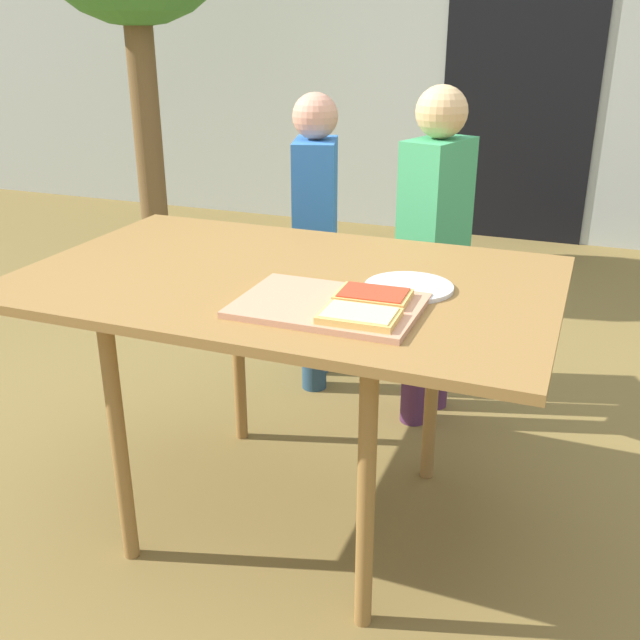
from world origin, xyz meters
TOP-DOWN VIEW (x-y plane):
  - ground_plane at (0.00, 0.00)m, footprint 16.00×16.00m
  - house_door at (0.16, 3.08)m, footprint 0.90×0.02m
  - dining_table at (0.00, 0.00)m, footprint 1.28×0.82m
  - cutting_board at (0.17, -0.17)m, footprint 0.39×0.27m
  - pizza_slice_near_right at (0.26, -0.24)m, footprint 0.16×0.11m
  - pizza_slice_far_right at (0.25, -0.12)m, footprint 0.16×0.11m
  - plate_white_right at (0.30, 0.01)m, footprint 0.20×0.20m
  - child_left at (-0.24, 0.79)m, footprint 0.20×0.27m
  - child_right at (0.21, 0.68)m, footprint 0.20×0.27m

SIDE VIEW (x-z plane):
  - ground_plane at x=0.00m, z-range 0.00..0.00m
  - child_left at x=-0.24m, z-range 0.07..1.12m
  - child_right at x=0.21m, z-range 0.07..1.17m
  - dining_table at x=0.00m, z-range 0.28..0.97m
  - plate_white_right at x=0.30m, z-range 0.69..0.70m
  - cutting_board at x=0.17m, z-range 0.69..0.70m
  - pizza_slice_near_right at x=0.26m, z-range 0.70..0.72m
  - pizza_slice_far_right at x=0.25m, z-range 0.70..0.72m
  - house_door at x=0.16m, z-range 0.00..2.00m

